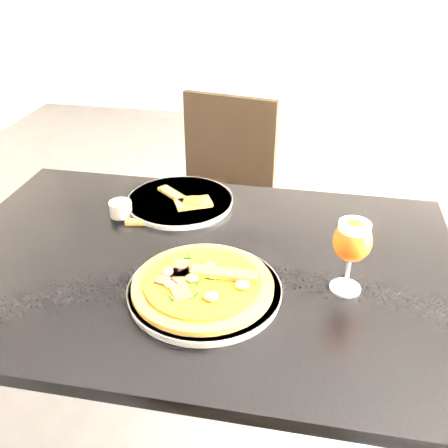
% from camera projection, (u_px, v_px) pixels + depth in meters
% --- Properties ---
extents(ground, '(6.00, 6.00, 0.00)m').
position_uv_depth(ground, '(299.00, 408.00, 1.70)').
color(ground, '#505052').
rests_on(ground, ground).
extents(dining_table, '(1.20, 0.80, 0.75)m').
position_uv_depth(dining_table, '(198.00, 290.00, 1.20)').
color(dining_table, black).
rests_on(dining_table, ground).
extents(chair_far, '(0.47, 0.47, 0.86)m').
position_uv_depth(chair_far, '(219.00, 200.00, 1.99)').
color(chair_far, black).
rests_on(chair_far, ground).
extents(plate_main, '(0.34, 0.34, 0.02)m').
position_uv_depth(plate_main, '(205.00, 290.00, 1.04)').
color(plate_main, silver).
rests_on(plate_main, dining_table).
extents(pizza, '(0.29, 0.29, 0.03)m').
position_uv_depth(pizza, '(203.00, 284.00, 1.03)').
color(pizza, '#A26727').
rests_on(pizza, plate_main).
extents(plate_second, '(0.29, 0.29, 0.02)m').
position_uv_depth(plate_second, '(180.00, 201.00, 1.38)').
color(plate_second, silver).
rests_on(plate_second, dining_table).
extents(crust_scraps, '(0.18, 0.13, 0.01)m').
position_uv_depth(crust_scraps, '(187.00, 200.00, 1.36)').
color(crust_scraps, '#A26727').
rests_on(crust_scraps, plate_second).
extents(loose_crust, '(0.11, 0.04, 0.01)m').
position_uv_depth(loose_crust, '(146.00, 222.00, 1.29)').
color(loose_crust, '#A26727').
rests_on(loose_crust, dining_table).
extents(sauce_cup, '(0.06, 0.06, 0.04)m').
position_uv_depth(sauce_cup, '(121.00, 208.00, 1.32)').
color(sauce_cup, '#BCB7A9').
rests_on(sauce_cup, dining_table).
extents(beer_glass, '(0.08, 0.08, 0.17)m').
position_uv_depth(beer_glass, '(352.00, 241.00, 1.00)').
color(beer_glass, '#B5BBBF').
rests_on(beer_glass, dining_table).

